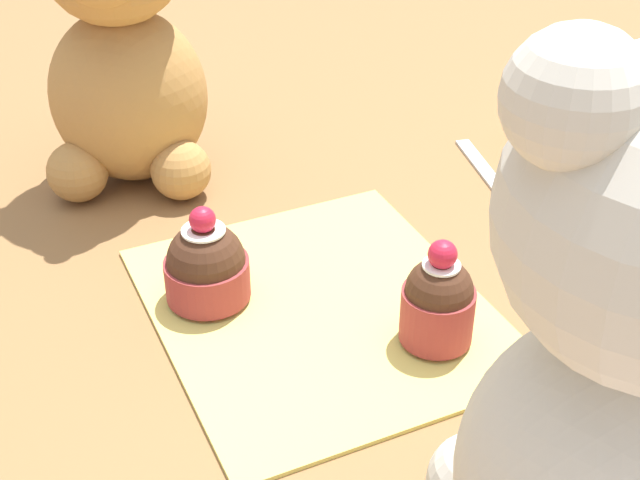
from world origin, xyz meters
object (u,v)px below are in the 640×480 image
(teddy_bear_tan, at_px, (121,40))
(juice_glass, at_px, (564,111))
(teddy_bear_cream, at_px, (630,354))
(cupcake_near_tan_bear, at_px, (207,266))
(teaspoon, at_px, (484,168))
(cupcake_near_cream_bear, at_px, (438,301))

(teddy_bear_tan, distance_m, juice_glass, 0.36)
(teddy_bear_cream, bearing_deg, juice_glass, -112.12)
(teddy_bear_cream, distance_m, cupcake_near_tan_bear, 0.30)
(juice_glass, relative_size, teaspoon, 0.83)
(juice_glass, bearing_deg, teddy_bear_cream, 54.02)
(teddy_bear_tan, height_order, teaspoon, teddy_bear_tan)
(cupcake_near_tan_bear, height_order, teaspoon, cupcake_near_tan_bear)
(juice_glass, bearing_deg, teaspoon, -5.49)
(teddy_bear_tan, relative_size, juice_glass, 2.83)
(cupcake_near_cream_bear, bearing_deg, teddy_bear_tan, -68.65)
(teddy_bear_cream, distance_m, cupcake_near_cream_bear, 0.20)
(teddy_bear_tan, xyz_separation_m, juice_glass, (-0.33, 0.12, -0.07))
(teddy_bear_tan, xyz_separation_m, cupcake_near_tan_bear, (0.00, 0.19, -0.09))
(teddy_bear_cream, xyz_separation_m, cupcake_near_tan_bear, (0.09, -0.27, -0.10))
(teddy_bear_cream, bearing_deg, cupcake_near_tan_bear, -57.53)
(teddy_bear_cream, distance_m, teddy_bear_tan, 0.46)
(cupcake_near_cream_bear, bearing_deg, teaspoon, -131.10)
(cupcake_near_cream_bear, relative_size, teaspoon, 0.68)
(teddy_bear_tan, bearing_deg, cupcake_near_tan_bear, -68.13)
(teddy_bear_cream, bearing_deg, teddy_bear_tan, -65.13)
(cupcake_near_cream_bear, distance_m, cupcake_near_tan_bear, 0.15)
(cupcake_near_cream_bear, xyz_separation_m, juice_glass, (-0.22, -0.17, 0.01))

